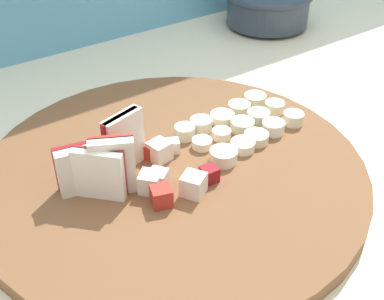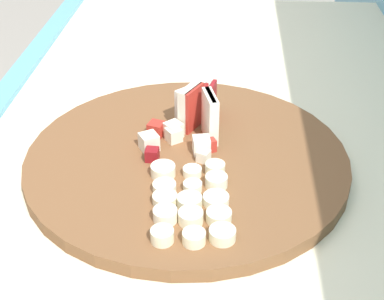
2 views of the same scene
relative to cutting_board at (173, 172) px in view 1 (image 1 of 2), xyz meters
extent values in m
cube|color=#5BA3C1|center=(0.03, 0.40, -0.17)|extent=(2.40, 0.04, 1.42)
cylinder|color=brown|center=(0.00, 0.00, 0.00)|extent=(0.41, 0.41, 0.02)
cube|color=#A32323|center=(-0.08, 0.00, 0.04)|extent=(0.04, 0.04, 0.05)
cube|color=white|center=(-0.09, 0.00, 0.04)|extent=(0.04, 0.04, 0.05)
cube|color=#B22D23|center=(-0.07, 0.01, 0.04)|extent=(0.04, 0.02, 0.06)
cube|color=beige|center=(-0.07, 0.00, 0.04)|extent=(0.04, 0.03, 0.06)
cube|color=maroon|center=(-0.10, 0.02, 0.03)|extent=(0.04, 0.01, 0.05)
cube|color=beige|center=(-0.10, 0.02, 0.03)|extent=(0.04, 0.02, 0.05)
cube|color=maroon|center=(-0.04, 0.03, 0.04)|extent=(0.05, 0.02, 0.06)
cube|color=#EFE5CC|center=(-0.04, 0.03, 0.04)|extent=(0.05, 0.02, 0.06)
cube|color=#EFE5CC|center=(0.01, 0.02, 0.02)|extent=(0.02, 0.02, 0.01)
cube|color=#B22D23|center=(-0.01, 0.03, 0.02)|extent=(0.02, 0.02, 0.02)
cube|color=#EFE5CC|center=(-0.03, -0.02, 0.02)|extent=(0.03, 0.03, 0.02)
cube|color=maroon|center=(0.02, -0.04, 0.02)|extent=(0.02, 0.02, 0.02)
cube|color=white|center=(-0.01, 0.02, 0.02)|extent=(0.02, 0.02, 0.02)
cube|color=#B22D23|center=(-0.04, -0.04, 0.02)|extent=(0.02, 0.02, 0.02)
cube|color=#EFE5CC|center=(-0.01, -0.05, 0.02)|extent=(0.03, 0.03, 0.02)
cube|color=#EFE5CC|center=(-0.04, -0.02, 0.02)|extent=(0.03, 0.03, 0.02)
cylinder|color=#F4EAC6|center=(0.05, -0.02, 0.02)|extent=(0.03, 0.03, 0.01)
cylinder|color=#F4EAC6|center=(0.08, -0.02, 0.01)|extent=(0.03, 0.03, 0.01)
cylinder|color=beige|center=(0.10, -0.02, 0.01)|extent=(0.03, 0.03, 0.01)
cylinder|color=white|center=(0.13, -0.01, 0.02)|extent=(0.03, 0.03, 0.01)
cylinder|color=beige|center=(0.16, -0.01, 0.02)|extent=(0.02, 0.02, 0.01)
cylinder|color=white|center=(0.05, 0.01, 0.01)|extent=(0.02, 0.02, 0.01)
cylinder|color=white|center=(0.08, 0.01, 0.01)|extent=(0.02, 0.02, 0.01)
cylinder|color=beige|center=(0.11, 0.01, 0.02)|extent=(0.03, 0.03, 0.01)
cylinder|color=#F4EAC6|center=(0.13, 0.01, 0.02)|extent=(0.03, 0.03, 0.01)
cylinder|color=beige|center=(0.16, 0.02, 0.02)|extent=(0.02, 0.02, 0.01)
cylinder|color=beige|center=(0.04, 0.04, 0.02)|extent=(0.02, 0.02, 0.01)
cylinder|color=#F4EAC6|center=(0.07, 0.04, 0.02)|extent=(0.03, 0.03, 0.01)
cylinder|color=white|center=(0.10, 0.04, 0.01)|extent=(0.03, 0.03, 0.01)
cylinder|color=beige|center=(0.13, 0.04, 0.01)|extent=(0.03, 0.03, 0.01)
cylinder|color=beige|center=(0.16, 0.05, 0.02)|extent=(0.03, 0.03, 0.01)
cylinder|color=#2D3842|center=(0.38, 0.27, -0.01)|extent=(0.08, 0.08, 0.01)
cylinder|color=#2D3842|center=(0.38, 0.27, 0.02)|extent=(0.14, 0.14, 0.05)
camera|label=1|loc=(-0.23, -0.36, 0.33)|focal=46.74mm
camera|label=2|loc=(0.60, 0.05, 0.41)|focal=52.89mm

